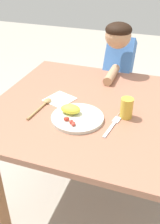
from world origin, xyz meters
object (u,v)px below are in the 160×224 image
(fork, at_px, (113,125))
(drinking_cup, at_px, (127,108))
(person, at_px, (117,84))
(spoon, at_px, (43,105))
(plate, at_px, (76,116))

(fork, distance_m, drinking_cup, 0.11)
(drinking_cup, height_order, person, person)
(spoon, distance_m, person, 0.74)
(plate, relative_size, person, 0.25)
(fork, xyz_separation_m, drinking_cup, (0.04, 0.09, 0.05))
(fork, xyz_separation_m, person, (-0.13, 0.72, -0.15))
(plate, distance_m, fork, 0.19)
(plate, relative_size, fork, 1.13)
(fork, bearing_deg, spoon, 91.04)
(drinking_cup, xyz_separation_m, person, (-0.17, 0.64, -0.20))
(person, bearing_deg, spoon, 69.00)
(fork, relative_size, drinking_cup, 2.20)
(plate, relative_size, drinking_cup, 2.48)
(fork, relative_size, person, 0.22)
(fork, height_order, person, person)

